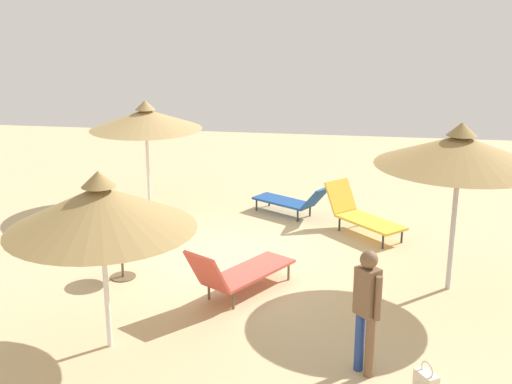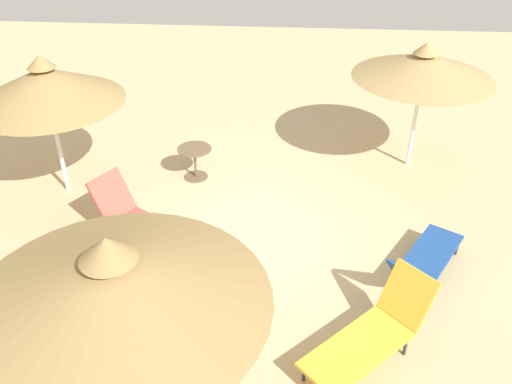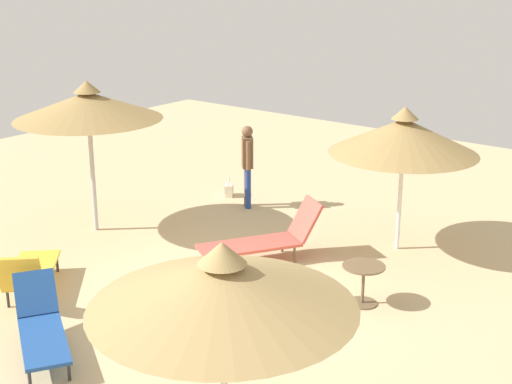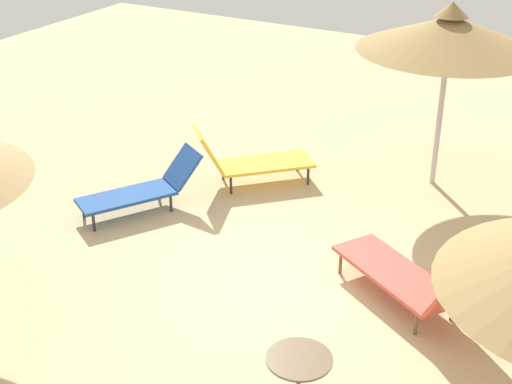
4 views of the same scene
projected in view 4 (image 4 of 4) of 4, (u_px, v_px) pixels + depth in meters
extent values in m
cube|color=tan|center=(280.00, 292.00, 9.33)|extent=(24.00, 24.00, 0.10)
cylinder|color=#B2B2B7|center=(441.00, 110.00, 11.49)|extent=(0.09, 0.09, 2.50)
cone|color=#997A47|center=(450.00, 33.00, 10.95)|extent=(2.76, 2.76, 0.51)
cone|color=#997A47|center=(452.00, 9.00, 10.79)|extent=(0.50, 0.50, 0.22)
cube|color=gold|center=(265.00, 164.00, 11.92)|extent=(1.54, 1.52, 0.05)
cylinder|color=#2D2D33|center=(298.00, 162.00, 12.38)|extent=(0.04, 0.04, 0.30)
cylinder|color=#2D2D33|center=(308.00, 176.00, 11.91)|extent=(0.04, 0.04, 0.30)
cylinder|color=#2D2D33|center=(223.00, 171.00, 12.08)|extent=(0.04, 0.04, 0.30)
cylinder|color=#2D2D33|center=(231.00, 185.00, 11.61)|extent=(0.04, 0.04, 0.30)
cube|color=gold|center=(208.00, 150.00, 11.55)|extent=(0.73, 0.73, 0.65)
cube|color=#1E478C|center=(127.00, 197.00, 10.94)|extent=(1.22, 1.51, 0.05)
cylinder|color=#2D2D33|center=(94.00, 223.00, 10.56)|extent=(0.04, 0.04, 0.27)
cylinder|color=#2D2D33|center=(83.00, 209.00, 10.93)|extent=(0.04, 0.04, 0.27)
cylinder|color=#2D2D33|center=(171.00, 203.00, 11.09)|extent=(0.04, 0.04, 0.27)
cylinder|color=#2D2D33|center=(158.00, 191.00, 11.46)|extent=(0.04, 0.04, 0.27)
cube|color=#1E478C|center=(183.00, 167.00, 11.23)|extent=(0.72, 0.68, 0.53)
cube|color=#CC4C3F|center=(395.00, 273.00, 9.03)|extent=(1.84, 1.46, 0.05)
cylinder|color=brown|center=(340.00, 263.00, 9.56)|extent=(0.04, 0.04, 0.31)
cylinder|color=brown|center=(374.00, 252.00, 9.80)|extent=(0.04, 0.04, 0.31)
cylinder|color=brown|center=(416.00, 323.00, 8.42)|extent=(0.04, 0.04, 0.31)
cylinder|color=brown|center=(452.00, 309.00, 8.66)|extent=(0.04, 0.04, 0.31)
cube|color=#CC4C3F|center=(460.00, 292.00, 8.05)|extent=(0.68, 0.76, 0.68)
cylinder|color=brown|center=(299.00, 359.00, 7.14)|extent=(0.65, 0.65, 0.02)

